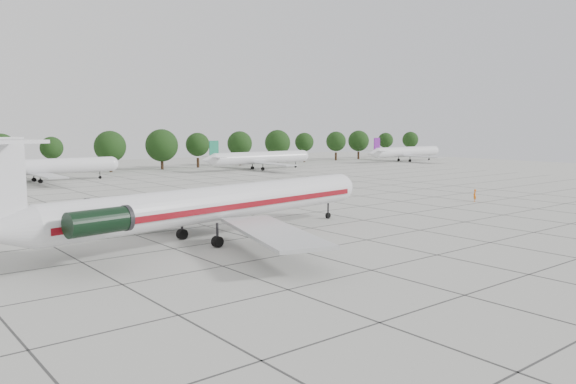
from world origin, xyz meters
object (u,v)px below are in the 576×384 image
ground_crew (475,195)px  bg_airliner_d (260,158)px  bg_airliner_c (41,167)px  bg_airliner_e (406,152)px  main_airliner (204,205)px

ground_crew → bg_airliner_d: 68.31m
bg_airliner_c → bg_airliner_e: same height
bg_airliner_e → bg_airliner_c: bearing=178.8°
main_airliner → ground_crew: (44.52, 0.42, -2.63)m
main_airliner → bg_airliner_e: size_ratio=1.49×
bg_airliner_e → bg_airliner_d: bearing=178.7°
main_airliner → bg_airliner_d: bearing=42.3°
main_airliner → bg_airliner_c: bearing=78.0°
bg_airliner_c → ground_crew: bearing=-59.5°
main_airliner → bg_airliner_e: (110.06, 66.57, -0.60)m
main_airliner → bg_airliner_c: main_airliner is taller
ground_crew → bg_airliner_d: bg_airliner_d is taller
main_airliner → bg_airliner_e: main_airliner is taller
ground_crew → main_airliner: bearing=-37.7°
main_airliner → bg_airliner_d: main_airliner is taller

